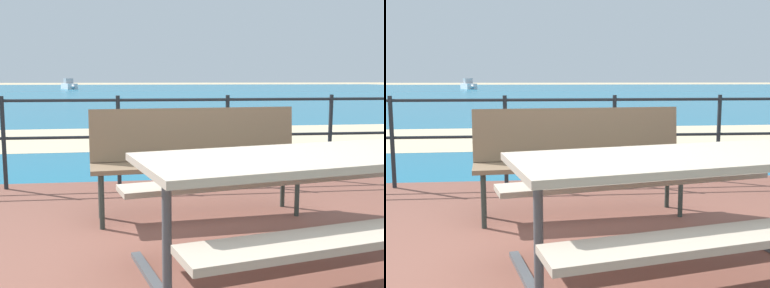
% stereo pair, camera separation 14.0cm
% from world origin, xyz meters
% --- Properties ---
extents(ground_plane, '(240.00, 240.00, 0.00)m').
position_xyz_m(ground_plane, '(0.00, 0.00, 0.00)').
color(ground_plane, tan).
extents(patio_paving, '(6.40, 5.20, 0.06)m').
position_xyz_m(patio_paving, '(0.00, 0.00, 0.03)').
color(patio_paving, brown).
rests_on(patio_paving, ground).
extents(sea_water, '(90.00, 90.00, 0.01)m').
position_xyz_m(sea_water, '(0.00, 40.00, 0.01)').
color(sea_water, '#196B8E').
rests_on(sea_water, ground).
extents(beach_strip, '(54.08, 5.05, 0.01)m').
position_xyz_m(beach_strip, '(0.00, 6.96, 0.01)').
color(beach_strip, beige).
rests_on(beach_strip, ground).
extents(picnic_table, '(2.17, 1.81, 0.74)m').
position_xyz_m(picnic_table, '(0.54, -0.20, 0.65)').
color(picnic_table, tan).
rests_on(picnic_table, patio_paving).
extents(park_bench, '(1.81, 0.59, 0.90)m').
position_xyz_m(park_bench, '(0.10, 1.21, 0.61)').
color(park_bench, '#7A6047').
rests_on(park_bench, patio_paving).
extents(railing_fence, '(5.94, 0.04, 0.97)m').
position_xyz_m(railing_fence, '(0.00, 2.36, 0.67)').
color(railing_fence, '#1E2328').
rests_on(railing_fence, patio_paving).
extents(boat_near, '(2.18, 3.81, 1.17)m').
position_xyz_m(boat_near, '(-7.47, 50.51, 0.42)').
color(boat_near, silver).
rests_on(boat_near, sea_water).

